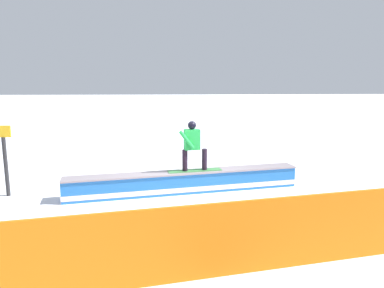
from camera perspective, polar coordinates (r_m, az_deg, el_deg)
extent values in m
plane|color=white|center=(9.76, -1.11, -7.63)|extent=(120.00, 120.00, 0.00)
cube|color=blue|center=(9.68, -1.11, -6.12)|extent=(6.24, 1.64, 0.54)
cube|color=white|center=(9.72, -1.11, -6.88)|extent=(6.25, 1.65, 0.13)
cube|color=gray|center=(9.60, -1.12, -4.46)|extent=(6.25, 1.70, 0.04)
cube|color=#3C8344|center=(9.66, 0.45, -4.20)|extent=(1.47, 0.53, 0.01)
cylinder|color=black|center=(9.53, -1.10, -2.60)|extent=(0.16, 0.16, 0.57)
cylinder|color=black|center=(9.65, 1.98, -2.44)|extent=(0.16, 0.16, 0.57)
cube|color=green|center=(9.46, -0.01, 0.72)|extent=(0.44, 0.31, 0.54)
sphere|color=black|center=(9.41, -0.01, 2.99)|extent=(0.22, 0.22, 0.22)
cylinder|color=green|center=(9.26, -0.86, 0.67)|extent=(0.41, 0.16, 0.49)
cylinder|color=green|center=(9.64, 0.35, 1.06)|extent=(0.22, 0.12, 0.56)
cube|color=orange|center=(5.57, 0.55, -15.36)|extent=(12.02, 2.37, 1.19)
cylinder|color=#262628|center=(10.43, -27.35, -3.24)|extent=(0.10, 0.10, 1.54)
cube|color=yellow|center=(10.27, -27.77, 1.77)|extent=(0.40, 0.04, 0.30)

